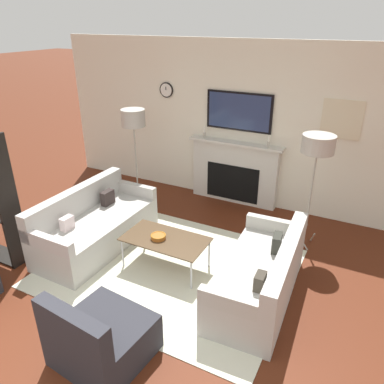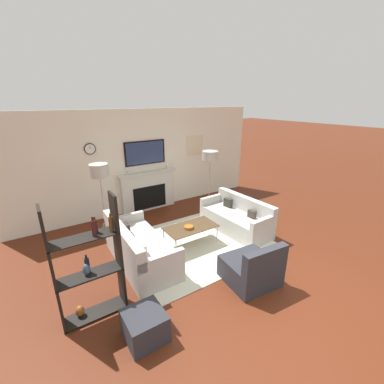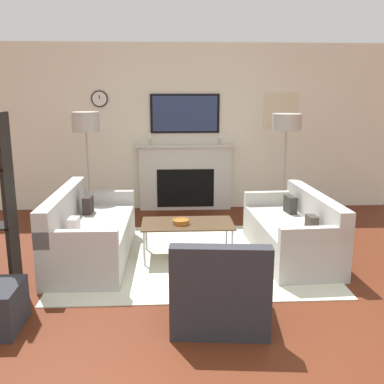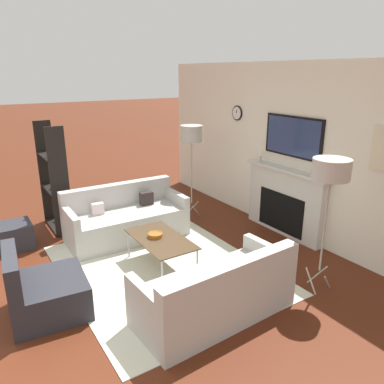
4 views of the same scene
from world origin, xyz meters
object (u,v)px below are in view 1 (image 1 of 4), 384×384
coffee_table (165,240)px  couch_left (95,227)px  couch_right (261,277)px  floor_lamp_left (133,119)px  floor_lamp_right (318,146)px  armchair (100,339)px  decorative_bowl (158,236)px

coffee_table → couch_left: bearing=-179.5°
couch_left → couch_right: bearing=0.0°
floor_lamp_left → floor_lamp_right: floor_lamp_left is taller
couch_left → armchair: size_ratio=2.11×
decorative_bowl → floor_lamp_left: size_ratio=0.12×
couch_left → couch_right: couch_left is taller
couch_left → coffee_table: bearing=0.5°
couch_right → decorative_bowl: couch_right is taller
decorative_bowl → coffee_table: bearing=26.9°
decorative_bowl → floor_lamp_right: 2.35m
couch_left → armchair: bearing=-48.4°
coffee_table → floor_lamp_right: size_ratio=0.66×
couch_right → coffee_table: bearing=179.6°
couch_left → coffee_table: 1.16m
armchair → coffee_table: bearing=97.7°
couch_right → decorative_bowl: (-1.35, -0.03, 0.18)m
couch_right → armchair: (-1.07, -1.54, -0.03)m
armchair → floor_lamp_right: bearing=66.1°
decorative_bowl → floor_lamp_right: size_ratio=0.12×
armchair → floor_lamp_right: size_ratio=0.54×
coffee_table → decorative_bowl: size_ratio=5.48×
couch_left → armchair: (1.36, -1.54, -0.04)m
coffee_table → floor_lamp_left: floor_lamp_left is taller
couch_right → decorative_bowl: bearing=-178.7°
couch_left → couch_right: (2.43, 0.00, -0.01)m
couch_left → decorative_bowl: (1.08, -0.03, 0.16)m
decorative_bowl → couch_left: bearing=178.4°
coffee_table → floor_lamp_left: (-1.38, 1.37, 1.10)m
coffee_table → floor_lamp_right: bearing=42.4°
floor_lamp_left → floor_lamp_right: bearing=-0.0°
armchair → decorative_bowl: size_ratio=4.43×
floor_lamp_left → coffee_table: bearing=-44.8°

